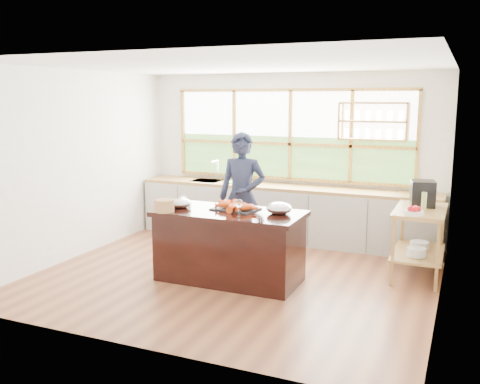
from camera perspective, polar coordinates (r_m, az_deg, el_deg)
The scene contains 18 objects.
ground_plane at distance 7.11m, azimuth -0.44°, elevation -8.86°, with size 5.00×5.00×0.00m, color brown.
room_shell at distance 7.21m, azimuth 1.36°, elevation 5.65°, with size 5.02×4.52×2.71m.
back_counter at distance 8.74m, azimuth 4.56°, elevation -2.20°, with size 4.90×0.63×0.90m.
right_shelf_unit at distance 7.27m, azimuth 18.57°, elevation -4.01°, with size 0.62×1.10×0.90m.
island at distance 6.80m, azimuth -1.13°, elevation -5.74°, with size 1.85×0.90×0.90m.
cook at distance 7.55m, azimuth 0.23°, elevation -0.55°, with size 0.67×0.44×1.83m, color #191E33.
potted_plant at distance 8.90m, azimuth 1.04°, elevation 1.85°, with size 0.14×0.10×0.27m, color slate.
cutting_board at distance 8.94m, azimuth -0.19°, elevation 1.05°, with size 0.40×0.30×0.01m, color #64CA46.
espresso_machine at distance 7.37m, azimuth 18.91°, elevation -0.15°, with size 0.30×0.32×0.34m, color black.
wine_bottle at distance 6.97m, azimuth 19.03°, elevation -1.06°, with size 0.06×0.06×0.25m, color #96A954.
fruit_bowl at distance 6.82m, azimuth 18.03°, elevation -1.96°, with size 0.24×0.24×0.11m.
slate_board at distance 6.79m, azimuth -0.47°, elevation -1.82°, with size 0.55×0.40×0.02m, color black.
lobster_pile at distance 6.77m, azimuth -0.57°, elevation -1.42°, with size 0.55×0.48×0.08m.
mixing_bowl_left at distance 6.94m, azimuth -6.36°, elevation -1.19°, with size 0.28×0.28×0.13m, color #ADAFB4.
mixing_bowl_right at distance 6.56m, azimuth 4.19°, elevation -1.75°, with size 0.31×0.31×0.15m, color #ADAFB4.
wine_glass at distance 6.31m, azimuth -0.10°, elevation -1.32°, with size 0.08×0.08×0.22m.
wicker_basket at distance 6.71m, azimuth -8.06°, elevation -1.46°, with size 0.24×0.24×0.16m, color #AC7643.
parchment_roll at distance 7.21m, azimuth -6.52°, elevation -0.92°, with size 0.08×0.08×0.30m, color white.
Camera 1 is at (2.70, -6.16, 2.30)m, focal length 40.00 mm.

